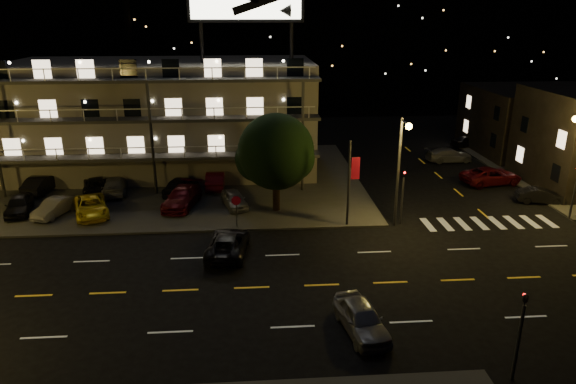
{
  "coord_description": "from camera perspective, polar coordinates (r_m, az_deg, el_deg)",
  "views": [
    {
      "loc": [
        -1.83,
        -25.71,
        14.74
      ],
      "look_at": [
        0.65,
        8.0,
        2.89
      ],
      "focal_mm": 32.0,
      "sensor_mm": 36.0,
      "label": 1
    }
  ],
  "objects": [
    {
      "name": "ground",
      "position": [
        29.7,
        -0.13,
        -10.45
      ],
      "size": [
        140.0,
        140.0,
        0.0
      ],
      "primitive_type": "plane",
      "color": "black",
      "rests_on": "ground"
    },
    {
      "name": "curb_nw",
      "position": [
        49.53,
        -18.24,
        1.09
      ],
      "size": [
        44.0,
        24.0,
        0.15
      ],
      "primitive_type": "cube",
      "color": "#3A3A37",
      "rests_on": "ground"
    },
    {
      "name": "motel",
      "position": [
        51.13,
        -13.41,
        8.2
      ],
      "size": [
        28.0,
        13.8,
        18.1
      ],
      "color": "gray",
      "rests_on": "ground"
    },
    {
      "name": "side_bldg_back",
      "position": [
        63.44,
        26.19,
        7.14
      ],
      "size": [
        14.06,
        12.0,
        7.0
      ],
      "color": "black",
      "rests_on": "ground"
    },
    {
      "name": "hill_backdrop",
      "position": [
        94.64,
        -7.02,
        17.24
      ],
      "size": [
        120.0,
        25.0,
        24.0
      ],
      "color": "black",
      "rests_on": "ground"
    },
    {
      "name": "streetlight_nc",
      "position": [
        36.53,
        12.4,
        3.33
      ],
      "size": [
        0.44,
        1.92,
        8.0
      ],
      "color": "#2D2D30",
      "rests_on": "ground"
    },
    {
      "name": "signal_nw",
      "position": [
        37.89,
        12.63,
        0.09
      ],
      "size": [
        0.2,
        0.27,
        4.6
      ],
      "color": "#2D2D30",
      "rests_on": "ground"
    },
    {
      "name": "signal_sw",
      "position": [
        23.7,
        24.44,
        -13.53
      ],
      "size": [
        0.2,
        0.27,
        4.6
      ],
      "color": "#2D2D30",
      "rests_on": "ground"
    },
    {
      "name": "signal_ne",
      "position": [
        43.43,
        29.29,
        0.5
      ],
      "size": [
        0.27,
        0.2,
        4.6
      ],
      "color": "#2D2D30",
      "rests_on": "ground"
    },
    {
      "name": "banner_north",
      "position": [
        36.6,
        6.89,
        1.17
      ],
      "size": [
        0.83,
        0.16,
        6.4
      ],
      "color": "#2D2D30",
      "rests_on": "ground"
    },
    {
      "name": "stop_sign",
      "position": [
        36.7,
        -5.77,
        -1.59
      ],
      "size": [
        0.91,
        0.11,
        2.61
      ],
      "color": "#2D2D30",
      "rests_on": "ground"
    },
    {
      "name": "tree",
      "position": [
        38.82,
        -1.42,
        4.26
      ],
      "size": [
        6.03,
        5.81,
        7.59
      ],
      "color": "black",
      "rests_on": "curb_nw"
    },
    {
      "name": "lot_car_0",
      "position": [
        44.31,
        -27.75,
        -1.25
      ],
      "size": [
        2.55,
        4.44,
        1.42
      ],
      "primitive_type": "imported",
      "rotation": [
        0.0,
        0.0,
        0.22
      ],
      "color": "black",
      "rests_on": "curb_nw"
    },
    {
      "name": "lot_car_1",
      "position": [
        42.7,
        -24.53,
        -1.57
      ],
      "size": [
        2.58,
        4.15,
        1.29
      ],
      "primitive_type": "imported",
      "rotation": [
        0.0,
        0.0,
        -0.34
      ],
      "color": "gray",
      "rests_on": "curb_nw"
    },
    {
      "name": "lot_car_2",
      "position": [
        41.68,
        -21.06,
        -1.52
      ],
      "size": [
        3.88,
        5.46,
        1.38
      ],
      "primitive_type": "imported",
      "rotation": [
        0.0,
        0.0,
        0.36
      ],
      "color": "yellow",
      "rests_on": "curb_nw"
    },
    {
      "name": "lot_car_3",
      "position": [
        41.52,
        -11.68,
        -0.56
      ],
      "size": [
        3.16,
        5.56,
        1.52
      ],
      "primitive_type": "imported",
      "rotation": [
        0.0,
        0.0,
        -0.21
      ],
      "color": "#590C14",
      "rests_on": "curb_nw"
    },
    {
      "name": "lot_car_4",
      "position": [
        40.77,
        -5.98,
        -0.8
      ],
      "size": [
        2.54,
        4.04,
        1.28
      ],
      "primitive_type": "imported",
      "rotation": [
        0.0,
        0.0,
        0.29
      ],
      "color": "gray",
      "rests_on": "curb_nw"
    },
    {
      "name": "lot_car_5",
      "position": [
        48.75,
        -25.65,
        0.85
      ],
      "size": [
        2.16,
        4.68,
        1.49
      ],
      "primitive_type": "imported",
      "rotation": [
        0.0,
        0.0,
        3.01
      ],
      "color": "black",
      "rests_on": "curb_nw"
    },
    {
      "name": "lot_car_6",
      "position": [
        47.07,
        -20.52,
        0.82
      ],
      "size": [
        3.3,
        5.06,
        1.3
      ],
      "primitive_type": "imported",
      "rotation": [
        0.0,
        0.0,
        3.41
      ],
      "color": "black",
      "rests_on": "curb_nw"
    },
    {
      "name": "lot_car_7",
      "position": [
        46.1,
        -18.66,
        0.73
      ],
      "size": [
        2.76,
        5.12,
        1.41
      ],
      "primitive_type": "imported",
      "rotation": [
        0.0,
        0.0,
        3.31
      ],
      "color": "gray",
      "rests_on": "curb_nw"
    },
    {
      "name": "lot_car_8",
      "position": [
        44.34,
        -11.85,
        0.72
      ],
      "size": [
        2.96,
        4.81,
        1.53
      ],
      "primitive_type": "imported",
      "rotation": [
        0.0,
        0.0,
        2.86
      ],
      "color": "black",
      "rests_on": "curb_nw"
    },
    {
      "name": "lot_car_9",
      "position": [
        45.49,
        -8.05,
        1.38
      ],
      "size": [
        1.56,
        4.46,
        1.47
      ],
      "primitive_type": "imported",
      "rotation": [
        0.0,
        0.0,
        3.14
      ],
      "color": "#590C14",
      "rests_on": "curb_nw"
    },
    {
      "name": "side_car_0",
      "position": [
        46.65,
        26.26,
        -0.37
      ],
      "size": [
        3.96,
        2.18,
        1.24
      ],
      "primitive_type": "imported",
      "rotation": [
        0.0,
        0.0,
        1.33
      ],
      "color": "black",
      "rests_on": "ground"
    },
    {
      "name": "side_car_1",
      "position": [
        50.02,
        21.66,
        1.69
      ],
      "size": [
        5.85,
        3.47,
        1.52
      ],
      "primitive_type": "imported",
      "rotation": [
        0.0,
        0.0,
        1.75
      ],
      "color": "#590C14",
      "rests_on": "ground"
    },
    {
      "name": "side_car_2",
      "position": [
        56.16,
        17.48,
        3.93
      ],
      "size": [
        4.92,
        2.2,
        1.4
      ],
      "primitive_type": "imported",
      "rotation": [
        0.0,
        0.0,
        1.62
      ],
      "color": "gray",
      "rests_on": "ground"
    },
    {
      "name": "side_car_3",
      "position": [
        63.22,
        19.39,
        5.38
      ],
      "size": [
        4.44,
        2.92,
        1.4
      ],
      "primitive_type": "imported",
      "rotation": [
        0.0,
        0.0,
        1.91
      ],
      "color": "black",
      "rests_on": "ground"
    },
    {
      "name": "road_car_east",
      "position": [
        25.85,
        8.16,
        -13.7
      ],
      "size": [
        2.46,
        4.57,
        1.48
      ],
      "primitive_type": "imported",
      "rotation": [
        0.0,
        0.0,
        0.17
      ],
      "color": "gray",
      "rests_on": "ground"
    },
    {
      "name": "road_car_west",
      "position": [
        33.38,
        -6.68,
        -5.67
      ],
      "size": [
        3.0,
        5.41,
        1.43
      ],
      "primitive_type": "imported",
      "rotation": [
        0.0,
        0.0,
        3.02
      ],
      "color": "black",
      "rests_on": "ground"
    }
  ]
}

